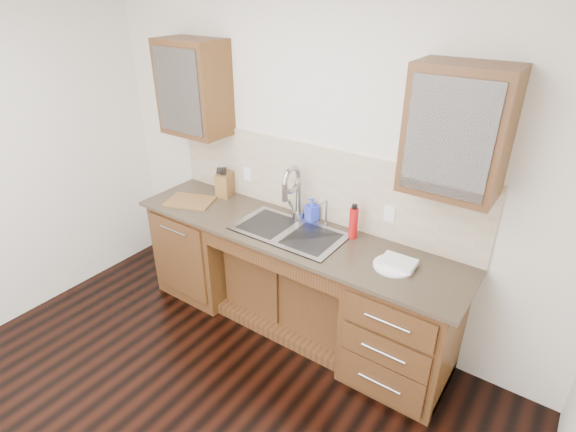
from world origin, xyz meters
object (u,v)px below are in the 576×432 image
Objects in this scene: soap_bottle at (312,209)px; water_bottle at (353,223)px; plate at (394,266)px; cutting_board at (190,201)px; knife_block at (225,184)px.

water_bottle is at bearing 12.37° from soap_bottle.
water_bottle is 0.46m from plate.
water_bottle is at bearing 10.32° from cutting_board.
water_bottle is 1.27m from knife_block.
water_bottle reaches higher than cutting_board.
soap_bottle is 0.88m from knife_block.
cutting_board is (-1.42, -0.26, -0.11)m from water_bottle.
knife_block reaches higher than plate.
plate is at bearing 2.25° from cutting_board.
soap_bottle is 0.49× the size of cutting_board.
knife_block is (-1.67, 0.22, 0.10)m from plate.
cutting_board is at bearing -177.75° from plate.
plate is 1.30× the size of knife_block.
knife_block is 0.54× the size of cutting_board.
water_bottle reaches higher than plate.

